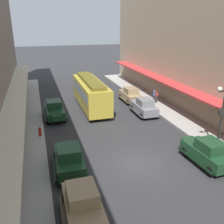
% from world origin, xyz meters
% --- Properties ---
extents(ground_plane, '(200.00, 200.00, 0.00)m').
position_xyz_m(ground_plane, '(0.00, 0.00, 0.00)').
color(ground_plane, '#2D2D30').
extents(sidewalk_left, '(3.00, 60.00, 0.15)m').
position_xyz_m(sidewalk_left, '(-7.50, 0.00, 0.07)').
color(sidewalk_left, '#A8A59E').
rests_on(sidewalk_left, ground).
extents(parked_car_0, '(2.20, 4.28, 1.84)m').
position_xyz_m(parked_car_0, '(4.52, 8.93, 0.94)').
color(parked_car_0, slate).
rests_on(parked_car_0, ground).
extents(parked_car_1, '(2.26, 4.30, 1.84)m').
position_xyz_m(parked_car_1, '(-4.73, 10.72, 0.94)').
color(parked_car_1, '#193D23').
rests_on(parked_car_1, ground).
extents(parked_car_2, '(2.18, 4.27, 1.84)m').
position_xyz_m(parked_car_2, '(4.82, 13.73, 0.94)').
color(parked_car_2, '#997F5B').
rests_on(parked_car_2, ground).
extents(parked_car_3, '(2.26, 4.30, 1.84)m').
position_xyz_m(parked_car_3, '(-4.66, 0.63, 0.94)').
color(parked_car_3, '#193D23').
rests_on(parked_car_3, ground).
extents(parked_car_4, '(2.17, 4.27, 1.84)m').
position_xyz_m(parked_car_4, '(-4.63, -4.14, 0.94)').
color(parked_car_4, '#997F5B').
rests_on(parked_car_4, ground).
extents(parked_car_5, '(2.29, 4.31, 1.84)m').
position_xyz_m(parked_car_5, '(4.62, -1.40, 0.94)').
color(parked_car_5, '#193D23').
rests_on(parked_car_5, ground).
extents(streetcar, '(2.56, 9.61, 3.46)m').
position_xyz_m(streetcar, '(-0.43, 12.81, 1.90)').
color(streetcar, gold).
rests_on(streetcar, ground).
extents(lamp_post_with_clock, '(1.42, 0.44, 5.16)m').
position_xyz_m(lamp_post_with_clock, '(6.40, -0.26, 2.99)').
color(lamp_post_with_clock, black).
rests_on(lamp_post_with_clock, sidewalk_right).
extents(fire_hydrant, '(0.24, 0.24, 0.82)m').
position_xyz_m(fire_hydrant, '(-6.35, 6.42, 0.56)').
color(fire_hydrant, '#B21E19').
rests_on(fire_hydrant, sidewalk_left).
extents(pedestrian_0, '(0.36, 0.28, 1.67)m').
position_xyz_m(pedestrian_0, '(7.50, 11.95, 1.01)').
color(pedestrian_0, '#2D2D33').
rests_on(pedestrian_0, sidewalk_right).
extents(pedestrian_1, '(0.36, 0.28, 1.67)m').
position_xyz_m(pedestrian_1, '(-8.40, 9.19, 1.01)').
color(pedestrian_1, slate).
rests_on(pedestrian_1, sidewalk_left).
extents(pedestrian_2, '(0.36, 0.28, 1.67)m').
position_xyz_m(pedestrian_2, '(7.31, 12.15, 1.01)').
color(pedestrian_2, '#2D2D33').
rests_on(pedestrian_2, sidewalk_right).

